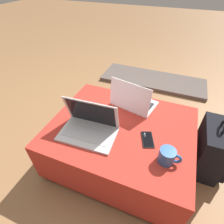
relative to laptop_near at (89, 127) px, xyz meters
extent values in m
plane|color=olive|center=(0.18, 0.14, -0.43)|extent=(14.00, 14.00, 0.00)
cube|color=maroon|center=(0.18, 0.14, -0.41)|extent=(0.97, 0.79, 0.05)
cube|color=#B22D23|center=(0.18, 0.14, -0.22)|extent=(1.01, 0.82, 0.33)
cube|color=silver|center=(0.00, -0.03, -0.04)|extent=(0.38, 0.25, 0.02)
cube|color=#B2B2B7|center=(0.00, -0.04, -0.03)|extent=(0.33, 0.15, 0.00)
cube|color=silver|center=(0.00, 0.06, 0.08)|extent=(0.38, 0.09, 0.23)
cube|color=black|center=(0.00, 0.05, 0.08)|extent=(0.33, 0.07, 0.20)
cube|color=silver|center=(0.20, 0.42, -0.04)|extent=(0.37, 0.29, 0.02)
cube|color=#232328|center=(0.20, 0.43, -0.03)|extent=(0.31, 0.18, 0.00)
cube|color=silver|center=(0.18, 0.32, 0.08)|extent=(0.33, 0.10, 0.22)
cube|color=green|center=(0.18, 0.33, 0.08)|extent=(0.29, 0.09, 0.20)
cube|color=black|center=(0.39, 0.08, -0.05)|extent=(0.12, 0.15, 0.01)
cube|color=black|center=(0.39, 0.08, -0.04)|extent=(0.10, 0.14, 0.00)
cube|color=black|center=(0.83, 0.32, -0.23)|extent=(0.18, 0.35, 0.41)
cube|color=black|center=(0.94, 0.32, -0.31)|extent=(0.06, 0.28, 0.19)
torus|color=black|center=(0.83, 0.32, 0.00)|extent=(0.02, 0.10, 0.10)
cylinder|color=#285693|center=(0.52, -0.04, 0.00)|extent=(0.09, 0.09, 0.09)
torus|color=#285693|center=(0.57, -0.04, 0.00)|extent=(0.07, 0.02, 0.07)
cube|color=#564C47|center=(0.18, 1.51, -0.41)|extent=(1.40, 0.50, 0.04)
camera|label=1|loc=(0.45, -0.71, 0.83)|focal=28.00mm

